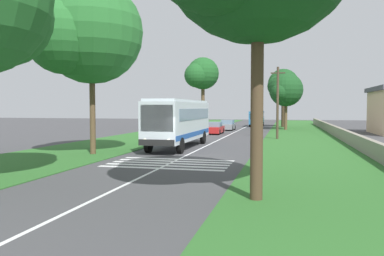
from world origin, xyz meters
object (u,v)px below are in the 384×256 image
object	(u,v)px
coach_bus	(179,120)
utility_pole	(278,102)
trailing_car_0	(215,128)
roadside_tree_right_0	(285,91)
roadside_tree_right_1	(282,85)
roadside_tree_left_0	(88,35)
roadside_tree_left_2	(202,75)
trailing_car_1	(228,125)
trailing_minibus_0	(257,117)

from	to	relation	value
coach_bus	utility_pole	distance (m)	12.45
trailing_car_0	roadside_tree_right_0	size ratio (longest dim) A/B	0.54
roadside_tree_right_0	utility_pole	distance (m)	16.86
coach_bus	trailing_car_0	size ratio (longest dim) A/B	2.60
coach_bus	roadside_tree_right_1	world-z (taller)	roadside_tree_right_1
roadside_tree_left_0	roadside_tree_left_2	xyz separation A→B (m)	(32.94, -0.51, 0.11)
roadside_tree_left_0	roadside_tree_right_0	distance (m)	34.93
trailing_car_1	roadside_tree_left_0	world-z (taller)	roadside_tree_left_0
trailing_car_0	utility_pole	bearing A→B (deg)	-129.57
roadside_tree_right_0	trailing_car_0	bearing A→B (deg)	142.48
trailing_car_1	trailing_minibus_0	distance (m)	12.23
coach_bus	roadside_tree_right_1	xyz separation A→B (m)	(34.53, -7.48, 4.54)
roadside_tree_left_2	roadside_tree_right_1	bearing A→B (deg)	-57.59
coach_bus	roadside_tree_right_0	world-z (taller)	roadside_tree_right_0
trailing_minibus_0	roadside_tree_left_2	size ratio (longest dim) A/B	0.57
trailing_minibus_0	roadside_tree_right_1	size ratio (longest dim) A/B	0.65
roadside_tree_left_2	utility_pole	distance (m)	21.09
trailing_minibus_0	utility_pole	size ratio (longest dim) A/B	0.85
roadside_tree_right_1	utility_pole	bearing A→B (deg)	179.57
trailing_minibus_0	trailing_car_0	bearing A→B (deg)	169.96
roadside_tree_left_2	roadside_tree_right_1	world-z (taller)	roadside_tree_left_2
trailing_car_0	roadside_tree_left_0	world-z (taller)	roadside_tree_left_0
trailing_car_1	coach_bus	bearing A→B (deg)	179.41
coach_bus	trailing_car_1	size ratio (longest dim) A/B	2.60
roadside_tree_right_1	coach_bus	bearing A→B (deg)	167.79
roadside_tree_left_2	roadside_tree_right_1	distance (m)	13.79
trailing_minibus_0	utility_pole	world-z (taller)	utility_pole
coach_bus	trailing_minibus_0	distance (m)	36.08
trailing_car_0	roadside_tree_left_2	world-z (taller)	roadside_tree_left_2
trailing_car_1	utility_pole	distance (m)	16.11
roadside_tree_left_2	utility_pole	world-z (taller)	roadside_tree_left_2
trailing_car_0	trailing_car_1	distance (m)	8.03
roadside_tree_right_1	trailing_car_0	bearing A→B (deg)	157.52
trailing_car_0	trailing_minibus_0	size ratio (longest dim) A/B	0.72
roadside_tree_left_2	coach_bus	bearing A→B (deg)	-171.39
trailing_car_0	trailing_minibus_0	distance (m)	20.14
coach_bus	roadside_tree_right_0	bearing A→B (deg)	-16.66
utility_pole	coach_bus	bearing A→B (deg)	143.80
coach_bus	utility_pole	bearing A→B (deg)	-36.20
coach_bus	roadside_tree_left_0	size ratio (longest dim) A/B	0.98
utility_pole	trailing_car_1	bearing A→B (deg)	26.44
coach_bus	roadside_tree_right_1	size ratio (longest dim) A/B	1.20
trailing_car_0	roadside_tree_right_0	bearing A→B (deg)	-37.52
trailing_car_1	trailing_minibus_0	bearing A→B (deg)	-14.78
roadside_tree_left_0	roadside_tree_right_1	distance (m)	42.10
roadside_tree_left_0	coach_bus	bearing A→B (deg)	-38.74
trailing_car_1	utility_pole	world-z (taller)	utility_pole
roadside_tree_left_2	roadside_tree_right_0	distance (m)	12.38
trailing_car_1	roadside_tree_right_1	distance (m)	14.03
trailing_minibus_0	roadside_tree_left_2	bearing A→B (deg)	139.47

